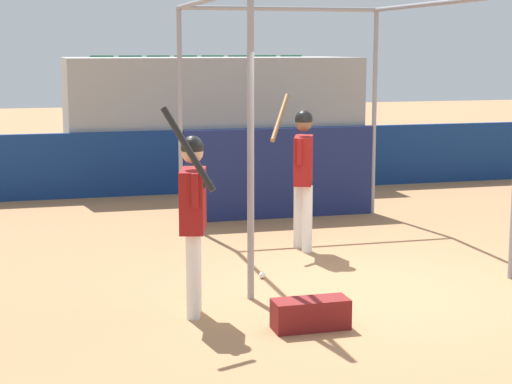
% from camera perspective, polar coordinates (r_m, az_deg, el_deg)
% --- Properties ---
extents(ground_plane, '(60.00, 60.00, 0.00)m').
position_cam_1_polar(ground_plane, '(9.17, 7.40, -6.57)').
color(ground_plane, '#A8754C').
extents(outfield_wall, '(24.00, 0.12, 1.12)m').
position_cam_1_polar(outfield_wall, '(15.26, -2.09, 2.11)').
color(outfield_wall, navy).
rests_on(outfield_wall, ground).
extents(bleacher_section, '(5.40, 2.40, 2.40)m').
position_cam_1_polar(bleacher_section, '(16.42, -3.10, 4.86)').
color(bleacher_section, '#9E9E99').
rests_on(bleacher_section, ground).
extents(batting_cage, '(3.07, 4.04, 3.14)m').
position_cam_1_polar(batting_cage, '(11.95, 2.77, 4.04)').
color(batting_cage, gray).
rests_on(batting_cage, ground).
extents(player_batter, '(0.61, 1.01, 1.95)m').
position_cam_1_polar(player_batter, '(10.74, 3.13, 1.78)').
color(player_batter, white).
rests_on(player_batter, ground).
extents(player_waiting, '(0.51, 0.84, 2.02)m').
position_cam_1_polar(player_waiting, '(8.06, -4.22, -1.07)').
color(player_waiting, white).
rests_on(player_waiting, ground).
extents(equipment_bag, '(0.70, 0.28, 0.28)m').
position_cam_1_polar(equipment_bag, '(7.89, 3.66, -8.12)').
color(equipment_bag, maroon).
rests_on(equipment_bag, ground).
extents(baseball, '(0.07, 0.07, 0.07)m').
position_cam_1_polar(baseball, '(9.57, 0.42, -5.57)').
color(baseball, white).
rests_on(baseball, ground).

